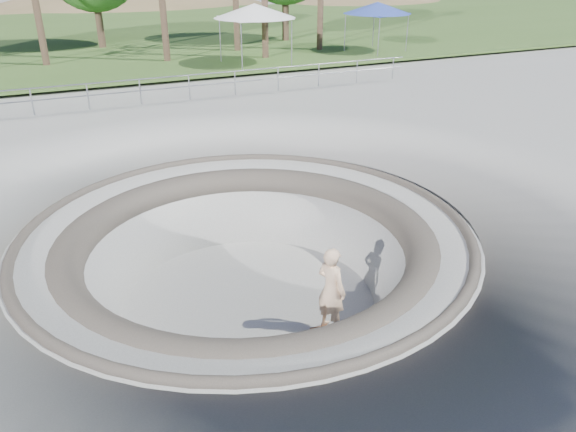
{
  "coord_description": "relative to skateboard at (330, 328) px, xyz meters",
  "views": [
    {
      "loc": [
        -3.86,
        -10.78,
        5.75
      ],
      "look_at": [
        1.26,
        0.49,
        -0.1
      ],
      "focal_mm": 35.0,
      "sensor_mm": 36.0,
      "label": 1
    }
  ],
  "objects": [
    {
      "name": "ground",
      "position": [
        -1.2,
        1.88,
        1.83
      ],
      "size": [
        180.0,
        180.0,
        0.0
      ],
      "primitive_type": "plane",
      "color": "#A9A9A4",
      "rests_on": "ground"
    },
    {
      "name": "skate_bowl",
      "position": [
        -1.2,
        1.88,
        -0.0
      ],
      "size": [
        14.0,
        14.0,
        4.1
      ],
      "color": "#A9A9A4",
      "rests_on": "ground"
    },
    {
      "name": "grass_strip",
      "position": [
        -1.2,
        35.88,
        2.05
      ],
      "size": [
        180.0,
        36.0,
        0.12
      ],
      "color": "#3A5A24",
      "rests_on": "ground"
    },
    {
      "name": "distant_hills",
      "position": [
        2.58,
        59.05,
        -5.19
      ],
      "size": [
        103.2,
        45.0,
        28.6
      ],
      "color": "brown",
      "rests_on": "ground"
    },
    {
      "name": "safety_railing",
      "position": [
        -1.2,
        13.88,
        2.52
      ],
      "size": [
        25.0,
        0.06,
        1.03
      ],
      "color": "gray",
      "rests_on": "ground"
    },
    {
      "name": "skateboard",
      "position": [
        0.0,
        0.0,
        0.0
      ],
      "size": [
        0.89,
        0.35,
        0.09
      ],
      "color": "brown",
      "rests_on": "ground"
    },
    {
      "name": "skater",
      "position": [
        0.0,
        -0.0,
        1.02
      ],
      "size": [
        0.7,
        0.85,
        2.0
      ],
      "primitive_type": "imported",
      "rotation": [
        0.0,
        0.0,
        1.92
      ],
      "color": "beige",
      "rests_on": "skateboard"
    },
    {
      "name": "canopy_white",
      "position": [
        6.09,
        19.88,
        4.78
      ],
      "size": [
        6.02,
        6.02,
        3.05
      ],
      "color": "gray",
      "rests_on": "ground"
    },
    {
      "name": "canopy_blue",
      "position": [
        14.19,
        20.79,
        4.56
      ],
      "size": [
        5.29,
        5.29,
        2.8
      ],
      "color": "gray",
      "rests_on": "ground"
    }
  ]
}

